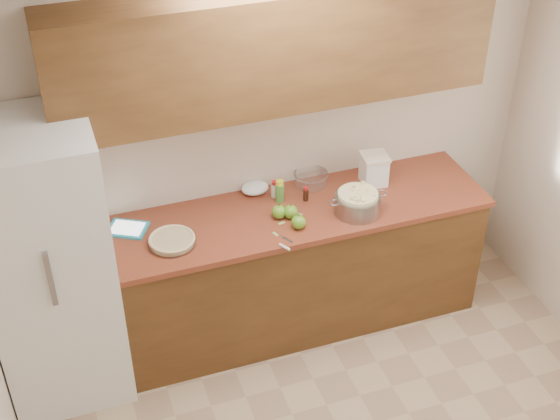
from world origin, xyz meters
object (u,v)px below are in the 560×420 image
object	(u,v)px
flour_canister	(374,169)
tablet	(127,229)
colander	(358,203)
pie	(172,241)

from	to	relation	value
flour_canister	tablet	size ratio (longest dim) A/B	0.72
colander	flour_canister	size ratio (longest dim) A/B	1.84
pie	colander	distance (m)	1.17
pie	tablet	bearing A→B (deg)	135.28
colander	flour_canister	world-z (taller)	flour_canister
colander	flour_canister	distance (m)	0.36
pie	flour_canister	world-z (taller)	flour_canister
flour_canister	colander	bearing A→B (deg)	-130.88
tablet	flour_canister	bearing A→B (deg)	28.80
colander	tablet	bearing A→B (deg)	168.31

